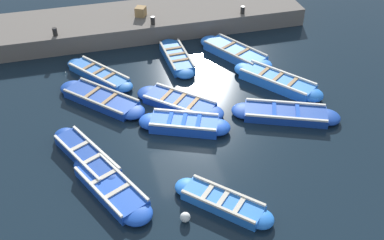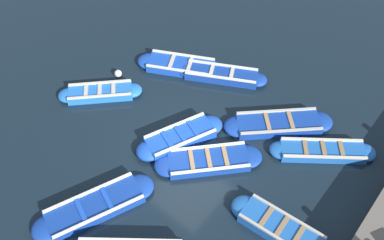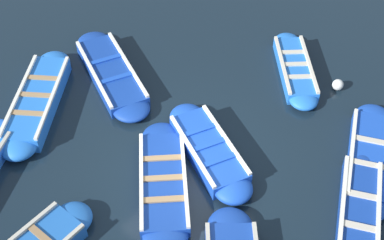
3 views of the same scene
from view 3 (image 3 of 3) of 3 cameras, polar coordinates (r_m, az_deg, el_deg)
ground_plane at (r=12.11m, az=-0.44°, el=-4.65°), size 120.00×120.00×0.00m
boat_near_quay at (r=12.11m, az=1.80°, el=-3.26°), size 2.03×3.29×0.43m
boat_tucked at (r=12.66m, az=18.55°, el=-3.82°), size 3.55×2.37×0.38m
boat_inner_gap at (r=14.45m, az=10.92°, el=5.38°), size 2.71×2.71×0.37m
boat_outer_right at (r=14.21m, az=-8.60°, el=4.94°), size 2.33×3.94×0.37m
boat_bow_out at (r=13.75m, az=-16.16°, el=1.95°), size 3.58×3.03×0.46m
boat_centre at (r=11.57m, az=17.34°, el=-9.67°), size 3.46×2.26×0.39m
boat_drifting at (r=11.60m, az=-3.09°, el=-6.67°), size 3.13×3.23×0.35m
buoy_orange_near at (r=14.23m, az=15.29°, el=3.65°), size 0.29×0.29×0.29m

